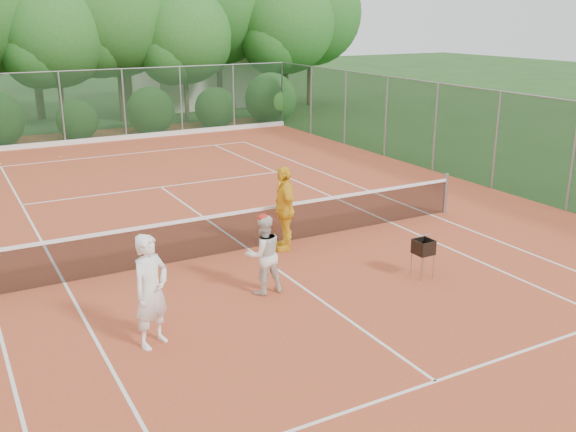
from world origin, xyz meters
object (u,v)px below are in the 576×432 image
object	(u,v)px
player_yellow	(284,208)
ball_hopper	(423,248)
player_white	(151,291)
player_center_grp	(263,254)

from	to	relation	value
player_yellow	ball_hopper	bearing A→B (deg)	42.99
player_yellow	ball_hopper	xyz separation A→B (m)	(1.68, -2.86, -0.34)
player_white	ball_hopper	size ratio (longest dim) A/B	2.35
player_white	player_yellow	size ratio (longest dim) A/B	0.98
player_white	ball_hopper	bearing A→B (deg)	-26.51
ball_hopper	player_yellow	bearing A→B (deg)	112.93
player_white	player_yellow	bearing A→B (deg)	8.78
player_white	ball_hopper	distance (m)	5.73
player_center_grp	ball_hopper	bearing A→B (deg)	-15.64
ball_hopper	player_center_grp	bearing A→B (deg)	156.93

